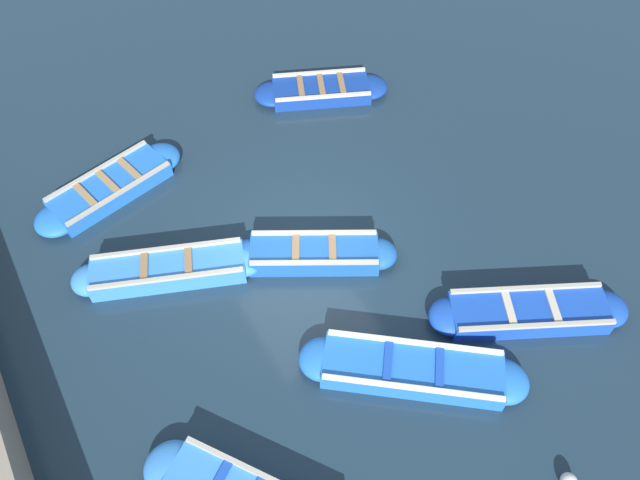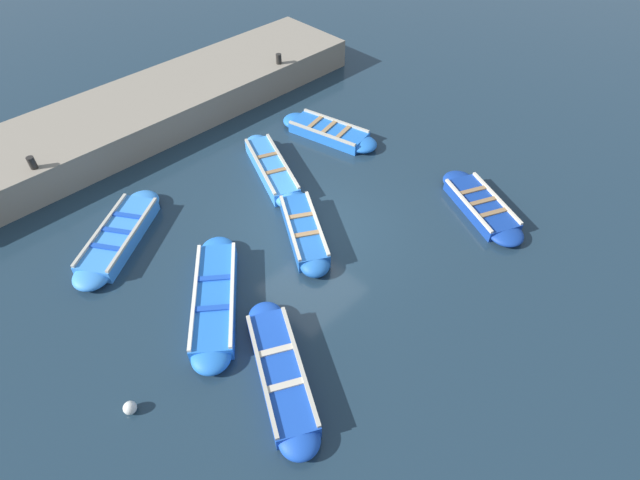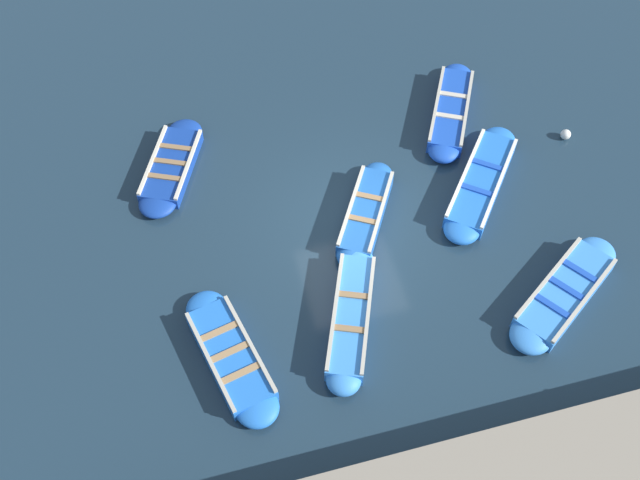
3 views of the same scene
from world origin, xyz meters
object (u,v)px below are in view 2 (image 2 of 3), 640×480
at_px(boat_alongside, 481,206).
at_px(boat_mid_row, 329,132).
at_px(boat_drifting, 119,236).
at_px(boat_near_quay, 304,230).
at_px(boat_stern_in, 272,169).
at_px(boat_broadside, 281,372).
at_px(boat_bow_out, 215,298).
at_px(bollard_north, 279,59).
at_px(bollard_mid_north, 32,163).
at_px(buoy_orange_near, 130,408).

distance_m(boat_alongside, boat_mid_row, 5.55).
bearing_deg(boat_mid_row, boat_drifting, 87.02).
distance_m(boat_near_quay, boat_stern_in, 2.84).
distance_m(boat_broadside, boat_bow_out, 2.51).
distance_m(boat_near_quay, boat_mid_row, 4.73).
bearing_deg(boat_bow_out, bollard_north, -49.83).
height_order(boat_stern_in, bollard_mid_north, bollard_mid_north).
height_order(boat_broadside, boat_drifting, boat_broadside).
height_order(boat_mid_row, bollard_north, bollard_north).
bearing_deg(boat_mid_row, boat_broadside, 128.59).
relative_size(boat_drifting, bollard_mid_north, 10.20).
height_order(boat_near_quay, boat_mid_row, boat_near_quay).
relative_size(boat_near_quay, bollard_mid_north, 9.12).
xyz_separation_m(boat_broadside, buoy_orange_near, (1.51, 2.58, -0.06)).
relative_size(boat_mid_row, boat_bow_out, 0.99).
distance_m(boat_alongside, bollard_north, 9.08).
bearing_deg(boat_broadside, boat_drifting, 3.81).
bearing_deg(boat_alongside, boat_bow_out, 70.87).
xyz_separation_m(boat_mid_row, boat_stern_in, (-0.23, 2.66, 0.03)).
height_order(boat_mid_row, boat_bow_out, boat_bow_out).
bearing_deg(boat_bow_out, boat_mid_row, -65.86).
distance_m(boat_near_quay, boat_bow_out, 3.00).
distance_m(boat_near_quay, boat_broadside, 4.16).
xyz_separation_m(boat_alongside, boat_drifting, (5.92, 7.77, 0.02)).
relative_size(boat_broadside, boat_bow_out, 1.00).
height_order(boat_mid_row, boat_stern_in, boat_stern_in).
xyz_separation_m(boat_mid_row, bollard_mid_north, (3.47, 7.92, 1.02)).
bearing_deg(bollard_north, buoy_orange_near, 125.66).
relative_size(boat_alongside, boat_mid_row, 0.94).
bearing_deg(buoy_orange_near, boat_drifting, -26.36).
bearing_deg(boat_near_quay, bollard_mid_north, 33.27).
relative_size(boat_stern_in, boat_drifting, 1.03).
height_order(bollard_mid_north, buoy_orange_near, bollard_mid_north).
bearing_deg(boat_alongside, boat_broadside, 90.06).
bearing_deg(bollard_mid_north, boat_bow_out, -170.02).
bearing_deg(boat_stern_in, boat_bow_out, 124.25).
xyz_separation_m(boat_near_quay, boat_alongside, (-2.70, -4.21, -0.04)).
bearing_deg(boat_bow_out, buoy_orange_near, 109.95).
relative_size(boat_mid_row, boat_drifting, 1.00).
distance_m(boat_drifting, buoy_orange_near, 4.93).
height_order(boat_bow_out, bollard_north, bollard_north).
bearing_deg(buoy_orange_near, boat_broadside, -120.27).
bearing_deg(boat_drifting, boat_stern_in, -97.51).
bearing_deg(boat_broadside, bollard_north, -41.15).
bearing_deg(buoy_orange_near, boat_stern_in, -61.04).
xyz_separation_m(boat_near_quay, bollard_north, (6.31, -4.71, 1.00)).
distance_m(boat_broadside, buoy_orange_near, 2.99).
height_order(boat_bow_out, buoy_orange_near, boat_bow_out).
bearing_deg(boat_stern_in, boat_alongside, -149.78).
distance_m(boat_drifting, boat_bow_out, 3.46).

